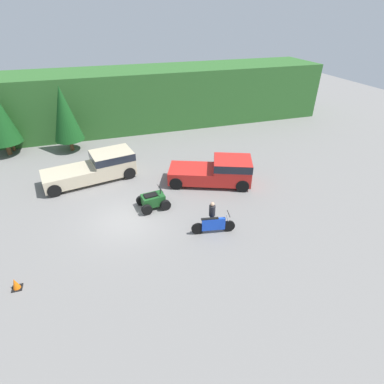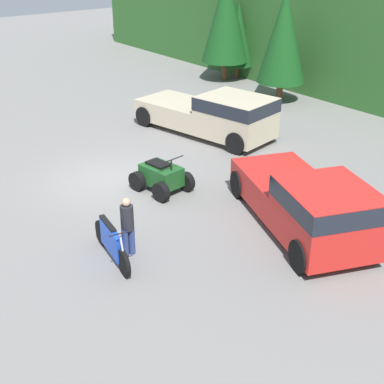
{
  "view_description": "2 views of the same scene",
  "coord_description": "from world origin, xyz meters",
  "px_view_note": "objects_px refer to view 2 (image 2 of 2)",
  "views": [
    {
      "loc": [
        -0.59,
        -13.99,
        10.18
      ],
      "look_at": [
        3.97,
        0.31,
        0.95
      ],
      "focal_mm": 28.0,
      "sensor_mm": 36.0,
      "label": 1
    },
    {
      "loc": [
        14.59,
        -7.96,
        7.5
      ],
      "look_at": [
        3.97,
        0.31,
        0.95
      ],
      "focal_mm": 50.0,
      "sensor_mm": 36.0,
      "label": 2
    }
  ],
  "objects_px": {
    "pickup_truck_red": "(309,203)",
    "pickup_truck_second": "(215,113)",
    "dirt_bike": "(112,242)",
    "quad_atv": "(161,177)",
    "rider_person": "(127,224)"
  },
  "relations": [
    {
      "from": "pickup_truck_red",
      "to": "pickup_truck_second",
      "type": "distance_m",
      "value": 8.2
    },
    {
      "from": "quad_atv",
      "to": "rider_person",
      "type": "relative_size",
      "value": 1.18
    },
    {
      "from": "pickup_truck_red",
      "to": "quad_atv",
      "type": "height_order",
      "value": "pickup_truck_red"
    },
    {
      "from": "rider_person",
      "to": "pickup_truck_second",
      "type": "bearing_deg",
      "value": 131.13
    },
    {
      "from": "pickup_truck_red",
      "to": "rider_person",
      "type": "height_order",
      "value": "pickup_truck_red"
    },
    {
      "from": "pickup_truck_second",
      "to": "dirt_bike",
      "type": "bearing_deg",
      "value": -66.72
    },
    {
      "from": "dirt_bike",
      "to": "rider_person",
      "type": "bearing_deg",
      "value": 90.32
    },
    {
      "from": "quad_atv",
      "to": "dirt_bike",
      "type": "bearing_deg",
      "value": -59.59
    },
    {
      "from": "quad_atv",
      "to": "pickup_truck_second",
      "type": "bearing_deg",
      "value": 114.3
    },
    {
      "from": "dirt_bike",
      "to": "quad_atv",
      "type": "distance_m",
      "value": 4.17
    },
    {
      "from": "pickup_truck_red",
      "to": "dirt_bike",
      "type": "height_order",
      "value": "pickup_truck_red"
    },
    {
      "from": "dirt_bike",
      "to": "quad_atv",
      "type": "relative_size",
      "value": 1.21
    },
    {
      "from": "pickup_truck_red",
      "to": "quad_atv",
      "type": "distance_m",
      "value": 5.01
    },
    {
      "from": "pickup_truck_red",
      "to": "pickup_truck_second",
      "type": "xyz_separation_m",
      "value": [
        -7.59,
        3.1,
        0.0
      ]
    },
    {
      "from": "pickup_truck_red",
      "to": "rider_person",
      "type": "distance_m",
      "value": 4.9
    }
  ]
}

